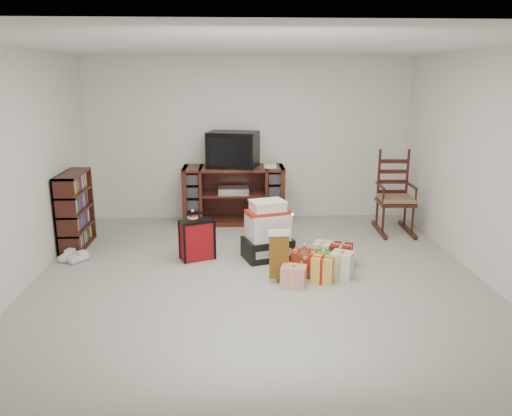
{
  "coord_description": "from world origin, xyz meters",
  "views": [
    {
      "loc": [
        -0.28,
        -5.26,
        2.21
      ],
      "look_at": [
        0.01,
        0.6,
        0.65
      ],
      "focal_mm": 35.0,
      "sensor_mm": 36.0,
      "label": 1
    }
  ],
  "objects": [
    {
      "name": "mrs_claus_figurine",
      "position": [
        -0.76,
        0.69,
        0.23
      ],
      "size": [
        0.29,
        0.28,
        0.6
      ],
      "color": "#A81A12",
      "rests_on": "floor"
    },
    {
      "name": "crt_television",
      "position": [
        -0.25,
        2.2,
        1.14
      ],
      "size": [
        0.82,
        0.68,
        0.53
      ],
      "rotation": [
        0.0,
        0.0,
        -0.26
      ],
      "color": "black",
      "rests_on": "tv_stand"
    },
    {
      "name": "sneaker_pair",
      "position": [
        -2.24,
        0.6,
        0.04
      ],
      "size": [
        0.37,
        0.27,
        0.09
      ],
      "rotation": [
        0.0,
        0.0,
        -0.44
      ],
      "color": "silver",
      "rests_on": "floor"
    },
    {
      "name": "teddy_bear",
      "position": [
        0.53,
        0.0,
        0.15
      ],
      "size": [
        0.22,
        0.2,
        0.33
      ],
      "color": "brown",
      "rests_on": "floor"
    },
    {
      "name": "gift_pile",
      "position": [
        0.16,
        0.59,
        0.32
      ],
      "size": [
        0.67,
        0.57,
        0.72
      ],
      "rotation": [
        0.0,
        0.0,
        0.3
      ],
      "color": "black",
      "rests_on": "floor"
    },
    {
      "name": "stocking",
      "position": [
        0.23,
        -0.12,
        0.29
      ],
      "size": [
        0.28,
        0.12,
        0.59
      ],
      "primitive_type": null,
      "rotation": [
        0.0,
        0.0,
        0.03
      ],
      "color": "#0B6618",
      "rests_on": "floor"
    },
    {
      "name": "room",
      "position": [
        0.0,
        0.0,
        1.25
      ],
      "size": [
        5.01,
        5.01,
        2.51
      ],
      "color": "#B0AAA1",
      "rests_on": "ground"
    },
    {
      "name": "bookshelf",
      "position": [
        -2.33,
        1.16,
        0.48
      ],
      "size": [
        0.27,
        0.82,
        1.0
      ],
      "color": "#3C1610",
      "rests_on": "floor"
    },
    {
      "name": "tv_stand",
      "position": [
        -0.25,
        2.2,
        0.44
      ],
      "size": [
        1.54,
        0.57,
        0.87
      ],
      "rotation": [
        0.0,
        0.0,
        -0.01
      ],
      "color": "#4C1C15",
      "rests_on": "floor"
    },
    {
      "name": "santa_figurine",
      "position": [
        0.38,
        1.12,
        0.22
      ],
      "size": [
        0.28,
        0.26,
        0.56
      ],
      "color": "#A81A12",
      "rests_on": "floor"
    },
    {
      "name": "rocking_chair",
      "position": [
        2.07,
        1.65,
        0.42
      ],
      "size": [
        0.53,
        0.84,
        1.23
      ],
      "rotation": [
        0.0,
        0.0,
        -0.05
      ],
      "color": "#3C1610",
      "rests_on": "floor"
    },
    {
      "name": "red_suitcase",
      "position": [
        -0.71,
        0.6,
        0.26
      ],
      "size": [
        0.43,
        0.33,
        0.59
      ],
      "rotation": [
        0.0,
        0.0,
        0.38
      ],
      "color": "maroon",
      "rests_on": "floor"
    },
    {
      "name": "gift_cluster",
      "position": [
        0.73,
        0.07,
        0.12
      ],
      "size": [
        0.72,
        1.05,
        0.25
      ],
      "color": "#B62314",
      "rests_on": "floor"
    }
  ]
}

